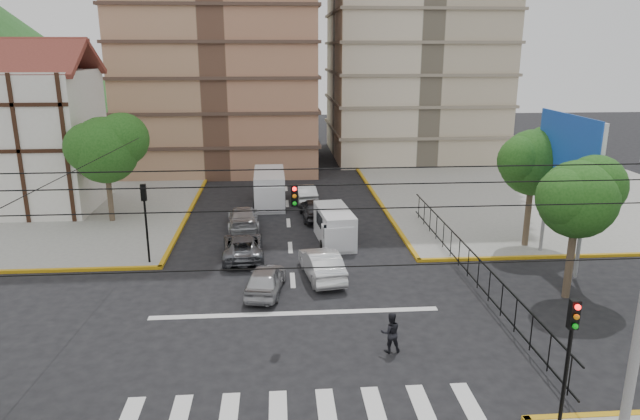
{
  "coord_description": "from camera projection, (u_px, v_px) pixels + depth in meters",
  "views": [
    {
      "loc": [
        -0.64,
        -22.19,
        11.51
      ],
      "look_at": [
        1.34,
        4.05,
        4.0
      ],
      "focal_mm": 32.0,
      "sensor_mm": 36.0,
      "label": 1
    }
  ],
  "objects": [
    {
      "name": "van_left_lane",
      "position": [
        269.0,
        189.0,
        42.82
      ],
      "size": [
        2.36,
        5.69,
        2.55
      ],
      "rotation": [
        0.0,
        0.0,
        0.01
      ],
      "color": "silver",
      "rests_on": "ground"
    },
    {
      "name": "crosswalk_stripes",
      "position": [
        302.0,
        411.0,
        18.73
      ],
      "size": [
        12.0,
        2.4,
        0.01
      ],
      "primitive_type": "cube",
      "color": "silver",
      "rests_on": "ground"
    },
    {
      "name": "traffic_light_se",
      "position": [
        570.0,
        345.0,
        16.71
      ],
      "size": [
        0.28,
        0.22,
        4.4
      ],
      "color": "black",
      "rests_on": "ground"
    },
    {
      "name": "traffic_light_nw",
      "position": [
        145.0,
        210.0,
        30.54
      ],
      "size": [
        0.28,
        0.22,
        4.4
      ],
      "color": "black",
      "rests_on": "ground"
    },
    {
      "name": "car_white_rear_right",
      "position": [
        305.0,
        193.0,
        44.09
      ],
      "size": [
        1.94,
        4.32,
        1.38
      ],
      "primitive_type": "imported",
      "rotation": [
        0.0,
        0.0,
        3.26
      ],
      "color": "silver",
      "rests_on": "ground"
    },
    {
      "name": "tree_park_c",
      "position": [
        535.0,
        159.0,
        32.68
      ],
      "size": [
        4.65,
        3.8,
        7.25
      ],
      "color": "#473828",
      "rests_on": "ground"
    },
    {
      "name": "van_right_lane",
      "position": [
        335.0,
        228.0,
        34.53
      ],
      "size": [
        2.27,
        4.78,
        2.08
      ],
      "rotation": [
        0.0,
        0.0,
        0.1
      ],
      "color": "silver",
      "rests_on": "ground"
    },
    {
      "name": "car_white_front_right",
      "position": [
        322.0,
        264.0,
        29.39
      ],
      "size": [
        2.3,
        4.77,
        1.51
      ],
      "primitive_type": "imported",
      "rotation": [
        0.0,
        0.0,
        3.3
      ],
      "color": "white",
      "rests_on": "ground"
    },
    {
      "name": "tree_tudor",
      "position": [
        106.0,
        147.0,
        37.55
      ],
      "size": [
        5.39,
        4.4,
        7.43
      ],
      "color": "#473828",
      "rests_on": "ground"
    },
    {
      "name": "sidewalk_ne",
      "position": [
        540.0,
        198.0,
        45.08
      ],
      "size": [
        26.0,
        26.0,
        0.15
      ],
      "primitive_type": "cube",
      "color": "gray",
      "rests_on": "ground"
    },
    {
      "name": "traffic_light_hanging",
      "position": [
        296.0,
        206.0,
        20.91
      ],
      "size": [
        18.0,
        9.12,
        0.92
      ],
      "color": "black",
      "rests_on": "ground"
    },
    {
      "name": "pedestrian_crosswalk",
      "position": [
        391.0,
        332.0,
        22.21
      ],
      "size": [
        0.82,
        0.65,
        1.64
      ],
      "primitive_type": "imported",
      "rotation": [
        0.0,
        0.0,
        3.19
      ],
      "color": "black",
      "rests_on": "ground"
    },
    {
      "name": "tree_park_a",
      "position": [
        580.0,
        196.0,
        25.98
      ],
      "size": [
        4.41,
        3.6,
        6.83
      ],
      "color": "#473828",
      "rests_on": "ground"
    },
    {
      "name": "tudor_building",
      "position": [
        21.0,
        138.0,
        40.85
      ],
      "size": [
        10.8,
        8.05,
        12.23
      ],
      "color": "silver",
      "rests_on": "ground"
    },
    {
      "name": "ground",
      "position": [
        296.0,
        326.0,
        24.48
      ],
      "size": [
        160.0,
        160.0,
        0.0
      ],
      "primitive_type": "plane",
      "color": "black",
      "rests_on": "ground"
    },
    {
      "name": "car_silver_rear_left",
      "position": [
        243.0,
        217.0,
        37.65
      ],
      "size": [
        2.31,
        5.02,
        1.42
      ],
      "primitive_type": "imported",
      "rotation": [
        0.0,
        0.0,
        3.21
      ],
      "color": "#B0B0B5",
      "rests_on": "ground"
    },
    {
      "name": "stop_line",
      "position": [
        295.0,
        313.0,
        25.63
      ],
      "size": [
        13.0,
        0.4,
        0.01
      ],
      "primitive_type": "cube",
      "color": "silver",
      "rests_on": "ground"
    },
    {
      "name": "car_silver_front_left",
      "position": [
        265.0,
        279.0,
        27.65
      ],
      "size": [
        2.23,
        4.27,
        1.39
      ],
      "primitive_type": "imported",
      "rotation": [
        0.0,
        0.0,
        2.99
      ],
      "color": "#A7A7AB",
      "rests_on": "ground"
    },
    {
      "name": "billboard",
      "position": [
        568.0,
        158.0,
        29.63
      ],
      "size": [
        0.36,
        6.2,
        8.1
      ],
      "color": "slate",
      "rests_on": "ground"
    },
    {
      "name": "car_darkgrey_mid_right",
      "position": [
        315.0,
        209.0,
        39.53
      ],
      "size": [
        2.05,
        4.49,
        1.49
      ],
      "primitive_type": "imported",
      "rotation": [
        0.0,
        0.0,
        3.21
      ],
      "color": "#28282A",
      "rests_on": "ground"
    },
    {
      "name": "sidewalk_nw",
      "position": [
        17.0,
        208.0,
        42.2
      ],
      "size": [
        26.0,
        26.0,
        0.15
      ],
      "primitive_type": "cube",
      "color": "gray",
      "rests_on": "ground"
    },
    {
      "name": "park_fence",
      "position": [
        467.0,
        279.0,
        29.44
      ],
      "size": [
        0.1,
        22.5,
        1.66
      ],
      "primitive_type": null,
      "color": "black",
      "rests_on": "ground"
    },
    {
      "name": "car_grey_mid_left",
      "position": [
        243.0,
        246.0,
        32.31
      ],
      "size": [
        2.5,
        4.97,
        1.35
      ],
      "primitive_type": "imported",
      "rotation": [
        0.0,
        0.0,
        3.2
      ],
      "color": "#56585D",
      "rests_on": "ground"
    }
  ]
}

